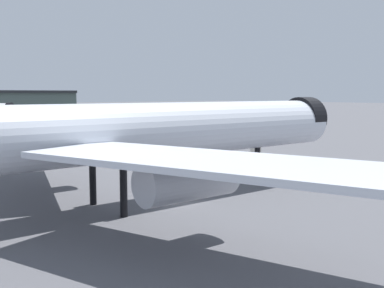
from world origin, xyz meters
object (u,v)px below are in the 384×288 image
(service_truck_front, at_px, (77,147))
(baggage_cart_trailing, at_px, (255,152))
(airliner_near_gate, at_px, (128,134))
(traffic_cone_near_nose, at_px, (306,163))

(service_truck_front, distance_m, baggage_cart_trailing, 27.78)
(airliner_near_gate, bearing_deg, service_truck_front, 72.00)
(airliner_near_gate, bearing_deg, baggage_cart_trailing, 24.14)
(airliner_near_gate, xyz_separation_m, service_truck_front, (11.68, 32.44, -4.81))
(baggage_cart_trailing, bearing_deg, service_truck_front, 88.53)
(service_truck_front, bearing_deg, airliner_near_gate, -149.35)
(baggage_cart_trailing, distance_m, traffic_cone_near_nose, 9.15)
(service_truck_front, relative_size, traffic_cone_near_nose, 10.37)
(airliner_near_gate, xyz_separation_m, traffic_cone_near_nose, (31.59, 3.79, -6.12))
(traffic_cone_near_nose, bearing_deg, baggage_cart_trailing, 90.91)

